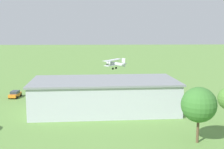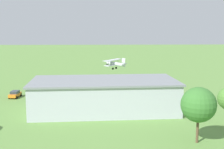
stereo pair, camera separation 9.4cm
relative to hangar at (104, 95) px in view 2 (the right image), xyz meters
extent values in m
plane|color=#608C42|center=(-0.31, -40.03, -3.03)|extent=(400.00, 400.00, 0.00)
cube|color=#B7BCC6|center=(0.00, 0.02, -0.18)|extent=(27.30, 13.95, 5.69)
cube|color=gray|center=(0.00, 0.02, 2.84)|extent=(27.92, 14.58, 0.35)
cube|color=#384251|center=(0.30, -6.38, -0.70)|extent=(9.35, 0.60, 4.67)
cylinder|color=silver|center=(-3.95, -32.87, 2.13)|extent=(5.60, 4.14, 1.51)
cone|color=black|center=(-1.18, -34.66, 1.88)|extent=(1.04, 1.04, 0.80)
cube|color=silver|center=(-3.37, -33.25, 1.92)|extent=(6.16, 8.32, 0.24)
cube|color=silver|center=(-2.98, -33.50, 3.26)|extent=(6.16, 8.32, 0.24)
cube|color=silver|center=(-6.11, -31.48, 3.36)|extent=(1.06, 0.73, 1.38)
cube|color=silver|center=(-6.17, -31.44, 2.33)|extent=(2.17, 2.67, 0.15)
cylinder|color=black|center=(-4.05, -33.94, 0.81)|extent=(0.61, 0.46, 0.64)
cylinder|color=black|center=(-3.02, -32.34, 0.81)|extent=(0.61, 0.46, 0.64)
cylinder|color=#332D28|center=(-4.71, -35.76, 2.59)|extent=(0.20, 0.17, 1.38)
cylinder|color=#332D28|center=(-1.63, -30.99, 2.59)|extent=(0.20, 0.17, 1.38)
cube|color=#23389E|center=(-12.03, -13.46, -2.34)|extent=(2.02, 4.00, 0.74)
cube|color=#2D3842|center=(-12.03, -13.46, -1.71)|extent=(1.71, 2.27, 0.52)
cylinder|color=black|center=(-12.86, -12.08, -2.71)|extent=(0.25, 0.65, 0.64)
cylinder|color=black|center=(-11.05, -12.18, -2.71)|extent=(0.25, 0.65, 0.64)
cylinder|color=black|center=(-13.00, -14.73, -2.71)|extent=(0.25, 0.65, 0.64)
cylinder|color=black|center=(-11.19, -14.83, -2.71)|extent=(0.25, 0.65, 0.64)
cube|color=slate|center=(13.77, -12.19, -2.36)|extent=(1.92, 4.42, 0.71)
cube|color=#2D3842|center=(13.77, -12.19, -1.73)|extent=(1.62, 2.50, 0.54)
cylinder|color=black|center=(12.99, -10.67, -2.71)|extent=(0.25, 0.65, 0.64)
cylinder|color=black|center=(14.69, -10.75, -2.71)|extent=(0.25, 0.65, 0.64)
cylinder|color=black|center=(12.84, -13.62, -2.71)|extent=(0.25, 0.65, 0.64)
cylinder|color=black|center=(14.55, -13.70, -2.71)|extent=(0.25, 0.65, 0.64)
cube|color=orange|center=(20.23, -11.97, -2.38)|extent=(2.06, 4.21, 0.67)
cube|color=#2D3842|center=(20.23, -11.97, -1.76)|extent=(1.70, 2.40, 0.55)
cylinder|color=black|center=(19.48, -10.51, -2.71)|extent=(0.27, 0.66, 0.64)
cylinder|color=black|center=(21.20, -10.65, -2.71)|extent=(0.27, 0.66, 0.64)
cylinder|color=black|center=(19.25, -13.28, -2.71)|extent=(0.27, 0.66, 0.64)
cylinder|color=black|center=(20.98, -13.42, -2.71)|extent=(0.27, 0.66, 0.64)
cylinder|color=orange|center=(1.14, -14.80, -2.58)|extent=(0.45, 0.45, 0.89)
cylinder|color=#72338C|center=(1.14, -14.80, -1.82)|extent=(0.54, 0.54, 0.63)
sphere|color=#9E704C|center=(1.14, -14.80, -1.38)|extent=(0.24, 0.24, 0.24)
cylinder|color=beige|center=(9.45, -17.37, -2.58)|extent=(0.33, 0.33, 0.89)
cylinder|color=beige|center=(9.45, -17.37, -1.83)|extent=(0.39, 0.39, 0.63)
sphere|color=#9E704C|center=(9.45, -17.37, -1.39)|extent=(0.24, 0.24, 0.24)
cylinder|color=beige|center=(-12.71, -17.51, -2.63)|extent=(0.44, 0.44, 0.80)
cylinder|color=#72338C|center=(-12.71, -17.51, -1.95)|extent=(0.52, 0.52, 0.57)
sphere|color=#9E704C|center=(-12.71, -17.51, -1.56)|extent=(0.22, 0.22, 0.22)
cylinder|color=navy|center=(-12.57, -10.19, -2.64)|extent=(0.42, 0.42, 0.78)
cylinder|color=#3F3F47|center=(-12.57, -10.19, -1.97)|extent=(0.50, 0.50, 0.55)
sphere|color=#9E704C|center=(-12.57, -10.19, -1.59)|extent=(0.21, 0.21, 0.21)
cylinder|color=#3F3F47|center=(12.61, -16.30, -2.60)|extent=(0.45, 0.45, 0.85)
cylinder|color=orange|center=(12.61, -16.30, -1.87)|extent=(0.53, 0.53, 0.61)
sphere|color=brown|center=(12.61, -16.30, -1.45)|extent=(0.23, 0.23, 0.23)
cylinder|color=brown|center=(-12.62, 16.73, -1.07)|extent=(0.36, 0.36, 3.92)
sphere|color=#38722D|center=(-12.62, 16.73, 2.34)|extent=(4.84, 4.84, 4.84)
camera|label=1|loc=(0.74, 55.76, 12.54)|focal=48.07mm
camera|label=2|loc=(0.65, 55.77, 12.54)|focal=48.07mm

